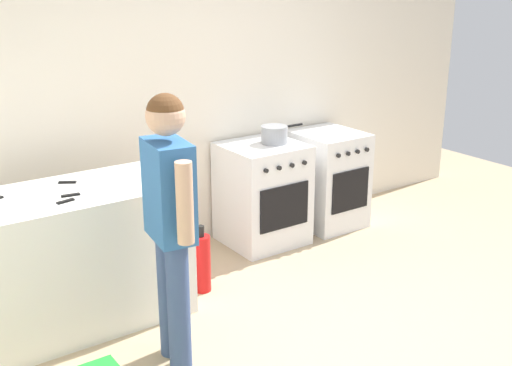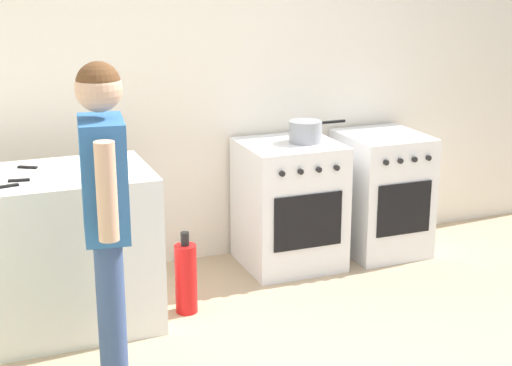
{
  "view_description": "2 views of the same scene",
  "coord_description": "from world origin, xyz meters",
  "px_view_note": "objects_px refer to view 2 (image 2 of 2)",
  "views": [
    {
      "loc": [
        -2.57,
        -2.53,
        2.2
      ],
      "look_at": [
        -0.18,
        0.9,
        0.8
      ],
      "focal_mm": 45.0,
      "sensor_mm": 36.0,
      "label": 1
    },
    {
      "loc": [
        -1.69,
        -3.02,
        2.04
      ],
      "look_at": [
        -0.25,
        0.66,
        0.89
      ],
      "focal_mm": 55.0,
      "sensor_mm": 36.0,
      "label": 2
    }
  ],
  "objects_px": {
    "oven_right": "(381,193)",
    "oven_left": "(289,204)",
    "pot": "(306,131)",
    "knife_paring": "(2,187)",
    "fire_extinguisher": "(186,278)",
    "knife_utility": "(31,180)",
    "knife_chef": "(13,167)",
    "person": "(105,202)"
  },
  "relations": [
    {
      "from": "oven_right",
      "to": "oven_left",
      "type": "bearing_deg",
      "value": 180.0
    },
    {
      "from": "pot",
      "to": "knife_paring",
      "type": "bearing_deg",
      "value": -164.3
    },
    {
      "from": "pot",
      "to": "fire_extinguisher",
      "type": "xyz_separation_m",
      "value": [
        -0.97,
        -0.46,
        -0.71
      ]
    },
    {
      "from": "knife_utility",
      "to": "knife_chef",
      "type": "distance_m",
      "value": 0.31
    },
    {
      "from": "knife_paring",
      "to": "oven_left",
      "type": "bearing_deg",
      "value": 17.07
    },
    {
      "from": "oven_left",
      "to": "knife_paring",
      "type": "height_order",
      "value": "knife_paring"
    },
    {
      "from": "fire_extinguisher",
      "to": "knife_paring",
      "type": "bearing_deg",
      "value": -174.7
    },
    {
      "from": "oven_left",
      "to": "knife_utility",
      "type": "relative_size",
      "value": 3.38
    },
    {
      "from": "oven_left",
      "to": "knife_utility",
      "type": "bearing_deg",
      "value": -164.17
    },
    {
      "from": "oven_left",
      "to": "fire_extinguisher",
      "type": "distance_m",
      "value": 1.01
    },
    {
      "from": "knife_paring",
      "to": "fire_extinguisher",
      "type": "bearing_deg",
      "value": 5.3
    },
    {
      "from": "oven_left",
      "to": "knife_chef",
      "type": "relative_size",
      "value": 3.03
    },
    {
      "from": "knife_paring",
      "to": "knife_utility",
      "type": "bearing_deg",
      "value": 29.76
    },
    {
      "from": "pot",
      "to": "knife_paring",
      "type": "distance_m",
      "value": 2.03
    },
    {
      "from": "oven_left",
      "to": "knife_paring",
      "type": "xyz_separation_m",
      "value": [
        -1.85,
        -0.57,
        0.48
      ]
    },
    {
      "from": "knife_paring",
      "to": "knife_chef",
      "type": "xyz_separation_m",
      "value": [
        0.09,
        0.39,
        -0.0
      ]
    },
    {
      "from": "oven_left",
      "to": "fire_extinguisher",
      "type": "height_order",
      "value": "oven_left"
    },
    {
      "from": "oven_right",
      "to": "pot",
      "type": "height_order",
      "value": "pot"
    },
    {
      "from": "pot",
      "to": "fire_extinguisher",
      "type": "height_order",
      "value": "pot"
    },
    {
      "from": "knife_chef",
      "to": "fire_extinguisher",
      "type": "height_order",
      "value": "knife_chef"
    },
    {
      "from": "person",
      "to": "knife_chef",
      "type": "bearing_deg",
      "value": 108.78
    },
    {
      "from": "knife_utility",
      "to": "knife_paring",
      "type": "xyz_separation_m",
      "value": [
        -0.15,
        -0.09,
        0.0
      ]
    },
    {
      "from": "oven_right",
      "to": "person",
      "type": "bearing_deg",
      "value": -151.99
    },
    {
      "from": "pot",
      "to": "fire_extinguisher",
      "type": "relative_size",
      "value": 0.8
    },
    {
      "from": "knife_paring",
      "to": "person",
      "type": "height_order",
      "value": "person"
    },
    {
      "from": "pot",
      "to": "fire_extinguisher",
      "type": "bearing_deg",
      "value": -154.76
    },
    {
      "from": "knife_paring",
      "to": "fire_extinguisher",
      "type": "distance_m",
      "value": 1.2
    },
    {
      "from": "oven_right",
      "to": "fire_extinguisher",
      "type": "height_order",
      "value": "oven_right"
    },
    {
      "from": "pot",
      "to": "knife_chef",
      "type": "xyz_separation_m",
      "value": [
        -1.87,
        -0.16,
        -0.02
      ]
    },
    {
      "from": "knife_utility",
      "to": "person",
      "type": "height_order",
      "value": "person"
    },
    {
      "from": "knife_paring",
      "to": "knife_chef",
      "type": "height_order",
      "value": "same"
    },
    {
      "from": "person",
      "to": "fire_extinguisher",
      "type": "height_order",
      "value": "person"
    },
    {
      "from": "person",
      "to": "fire_extinguisher",
      "type": "relative_size",
      "value": 3.19
    },
    {
      "from": "oven_left",
      "to": "knife_paring",
      "type": "relative_size",
      "value": 4.03
    },
    {
      "from": "pot",
      "to": "knife_paring",
      "type": "relative_size",
      "value": 1.89
    },
    {
      "from": "pot",
      "to": "fire_extinguisher",
      "type": "distance_m",
      "value": 1.29
    },
    {
      "from": "knife_paring",
      "to": "knife_chef",
      "type": "relative_size",
      "value": 0.75
    },
    {
      "from": "oven_left",
      "to": "knife_chef",
      "type": "height_order",
      "value": "knife_chef"
    },
    {
      "from": "oven_left",
      "to": "knife_paring",
      "type": "distance_m",
      "value": 2.0
    },
    {
      "from": "knife_paring",
      "to": "person",
      "type": "xyz_separation_m",
      "value": [
        0.42,
        -0.57,
        0.04
      ]
    },
    {
      "from": "oven_left",
      "to": "person",
      "type": "xyz_separation_m",
      "value": [
        -1.44,
        -1.14,
        0.52
      ]
    },
    {
      "from": "person",
      "to": "knife_utility",
      "type": "bearing_deg",
      "value": 112.04
    }
  ]
}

